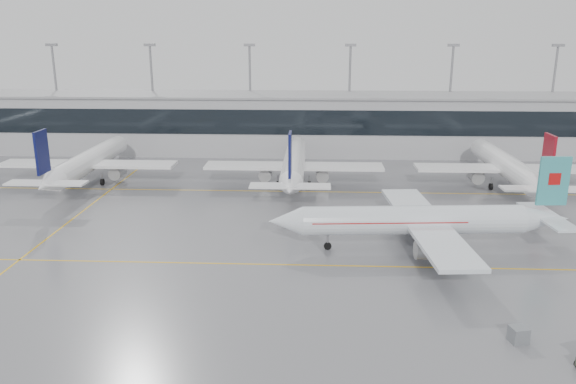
{
  "coord_description": "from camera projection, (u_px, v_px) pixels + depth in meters",
  "views": [
    {
      "loc": [
        3.2,
        -57.65,
        24.78
      ],
      "look_at": [
        0.0,
        12.0,
        5.0
      ],
      "focal_mm": 35.0,
      "sensor_mm": 36.0,
      "label": 1
    }
  ],
  "objects": [
    {
      "name": "ground",
      "position": [
        283.0,
        265.0,
        62.31
      ],
      "size": [
        320.0,
        320.0,
        0.0
      ],
      "primitive_type": "plane",
      "color": "slate",
      "rests_on": "ground"
    },
    {
      "name": "taxi_line_main",
      "position": [
        283.0,
        265.0,
        62.31
      ],
      "size": [
        120.0,
        0.25,
        0.01
      ],
      "primitive_type": "cube",
      "color": "#F2B010",
      "rests_on": "ground"
    },
    {
      "name": "taxi_line_north",
      "position": [
        293.0,
        191.0,
        91.14
      ],
      "size": [
        120.0,
        0.25,
        0.01
      ],
      "primitive_type": "cube",
      "color": "#F2B010",
      "rests_on": "ground"
    },
    {
      "name": "taxi_line_cross",
      "position": [
        74.0,
        218.0,
        78.05
      ],
      "size": [
        0.25,
        60.0,
        0.01
      ],
      "primitive_type": "cube",
      "color": "#F2B010",
      "rests_on": "ground"
    },
    {
      "name": "terminal",
      "position": [
        299.0,
        124.0,
        120.26
      ],
      "size": [
        180.0,
        15.0,
        12.0
      ],
      "primitive_type": "cube",
      "color": "#A5A5A9",
      "rests_on": "ground"
    },
    {
      "name": "terminal_glass",
      "position": [
        298.0,
        122.0,
        112.59
      ],
      "size": [
        180.0,
        0.2,
        5.0
      ],
      "primitive_type": "cube",
      "color": "black",
      "rests_on": "ground"
    },
    {
      "name": "terminal_roof",
      "position": [
        299.0,
        95.0,
        118.56
      ],
      "size": [
        182.0,
        16.0,
        0.4
      ],
      "primitive_type": "cube",
      "color": "gray",
      "rests_on": "ground"
    },
    {
      "name": "light_masts",
      "position": [
        300.0,
        87.0,
        124.02
      ],
      "size": [
        156.4,
        1.0,
        22.6
      ],
      "color": "gray",
      "rests_on": "ground"
    },
    {
      "name": "air_canada_jet",
      "position": [
        424.0,
        221.0,
        66.01
      ],
      "size": [
        35.76,
        28.47,
        11.14
      ],
      "rotation": [
        0.0,
        0.0,
        3.22
      ],
      "color": "white",
      "rests_on": "ground"
    },
    {
      "name": "parked_jet_b",
      "position": [
        88.0,
        162.0,
        95.22
      ],
      "size": [
        29.64,
        36.96,
        11.72
      ],
      "rotation": [
        0.0,
        0.0,
        1.57
      ],
      "color": "white",
      "rests_on": "ground"
    },
    {
      "name": "parked_jet_c",
      "position": [
        294.0,
        164.0,
        93.67
      ],
      "size": [
        29.64,
        36.96,
        11.72
      ],
      "rotation": [
        0.0,
        0.0,
        1.57
      ],
      "color": "white",
      "rests_on": "ground"
    },
    {
      "name": "parked_jet_d",
      "position": [
        507.0,
        166.0,
        92.13
      ],
      "size": [
        29.64,
        36.96,
        11.72
      ],
      "rotation": [
        0.0,
        0.0,
        1.57
      ],
      "color": "white",
      "rests_on": "ground"
    },
    {
      "name": "gse_unit",
      "position": [
        518.0,
        335.0,
        46.51
      ],
      "size": [
        1.63,
        1.55,
        1.37
      ],
      "primitive_type": "cube",
      "rotation": [
        0.0,
        0.0,
        0.23
      ],
      "color": "slate",
      "rests_on": "ground"
    }
  ]
}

